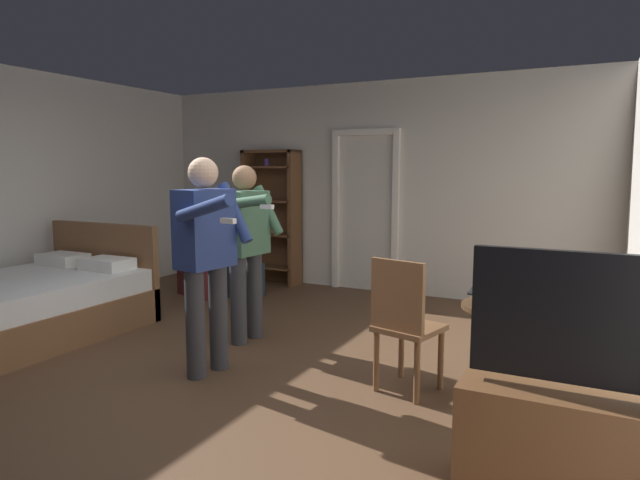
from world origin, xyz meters
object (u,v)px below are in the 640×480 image
object	(u,v)px
bottle_on_table	(528,291)
side_table	(505,338)
laptop	(500,298)
suitcase_dark	(241,280)
bookshelf	(273,213)
tv_flatscreen	(585,438)
person_blue_shirt	(206,250)
bed	(30,305)
suitcase_small	(201,280)
wooden_chair	(404,320)
person_striped_shirt	(246,241)

from	to	relation	value
bottle_on_table	side_table	bearing A→B (deg)	150.26
laptop	suitcase_dark	distance (m)	3.98
bookshelf	suitcase_dark	bearing A→B (deg)	-85.77
tv_flatscreen	person_blue_shirt	bearing A→B (deg)	166.65
bed	suitcase_small	bearing A→B (deg)	79.29
wooden_chair	suitcase_dark	xyz separation A→B (m)	(-2.82, 2.01, -0.33)
bottle_on_table	suitcase_dark	distance (m)	4.17
side_table	person_blue_shirt	size ratio (longest dim) A/B	0.41
person_blue_shirt	side_table	bearing A→B (deg)	11.83
bookshelf	laptop	world-z (taller)	bookshelf
tv_flatscreen	person_striped_shirt	distance (m)	3.30
wooden_chair	person_blue_shirt	size ratio (longest dim) A/B	0.58
wooden_chair	suitcase_dark	size ratio (longest dim) A/B	2.00
side_table	suitcase_small	xyz separation A→B (m)	(-3.98, 1.67, -0.27)
laptop	person_blue_shirt	distance (m)	2.19
laptop	person_striped_shirt	bearing A→B (deg)	169.77
wooden_chair	person_striped_shirt	bearing A→B (deg)	162.93
person_striped_shirt	suitcase_small	size ratio (longest dim) A/B	2.78
tv_flatscreen	laptop	size ratio (longest dim) A/B	3.22
bed	bottle_on_table	bearing A→B (deg)	4.39
bookshelf	wooden_chair	size ratio (longest dim) A/B	1.89
person_blue_shirt	person_striped_shirt	xyz separation A→B (m)	(-0.20, 0.84, -0.04)
wooden_chair	suitcase_small	world-z (taller)	wooden_chair
bed	tv_flatscreen	world-z (taller)	tv_flatscreen
laptop	bottle_on_table	world-z (taller)	bottle_on_table
tv_flatscreen	suitcase_dark	bearing A→B (deg)	143.51
side_table	suitcase_small	bearing A→B (deg)	157.19
person_striped_shirt	suitcase_small	bearing A→B (deg)	141.02
suitcase_dark	suitcase_small	bearing A→B (deg)	-147.36
side_table	suitcase_dark	world-z (taller)	side_table
bed	side_table	bearing A→B (deg)	5.57
tv_flatscreen	wooden_chair	distance (m)	1.54
bookshelf	laptop	size ratio (longest dim) A/B	4.83
bed	laptop	xyz separation A→B (m)	(4.33, 0.38, 0.45)
suitcase_dark	bookshelf	bearing A→B (deg)	104.63
tv_flatscreen	bottle_on_table	bearing A→B (deg)	110.26
bed	tv_flatscreen	distance (m)	4.93
laptop	bookshelf	bearing A→B (deg)	141.41
suitcase_small	side_table	bearing A→B (deg)	-6.70
tv_flatscreen	wooden_chair	size ratio (longest dim) A/B	1.26
suitcase_small	laptop	bearing A→B (deg)	-7.42
bookshelf	wooden_chair	world-z (taller)	bookshelf
wooden_chair	person_blue_shirt	distance (m)	1.60
wooden_chair	bed	bearing A→B (deg)	-175.60
suitcase_dark	person_blue_shirt	bearing A→B (deg)	-50.16
wooden_chair	suitcase_dark	bearing A→B (deg)	144.46
side_table	bookshelf	bearing A→B (deg)	142.14
bookshelf	suitcase_small	size ratio (longest dim) A/B	3.16
laptop	person_blue_shirt	size ratio (longest dim) A/B	0.23
wooden_chair	suitcase_small	xyz separation A→B (m)	(-3.30, 1.81, -0.35)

